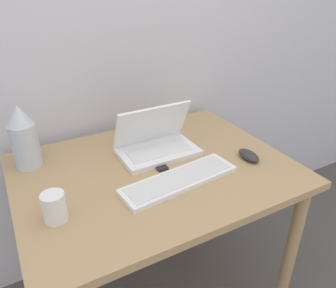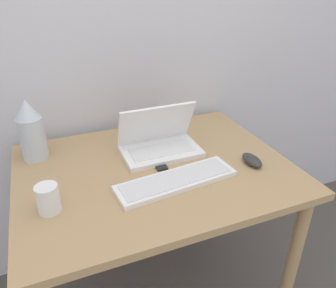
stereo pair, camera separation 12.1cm
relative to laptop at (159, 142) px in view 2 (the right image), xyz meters
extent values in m
cube|color=silver|center=(-0.06, 0.35, 0.44)|extent=(6.00, 0.05, 2.50)
cube|color=tan|center=(-0.06, -0.11, -0.06)|extent=(1.03, 0.78, 0.03)
cylinder|color=tan|center=(0.40, -0.44, -0.44)|extent=(0.05, 0.05, 0.73)
cylinder|color=tan|center=(-0.52, 0.23, -0.44)|extent=(0.05, 0.05, 0.73)
cylinder|color=tan|center=(0.40, 0.23, -0.44)|extent=(0.05, 0.05, 0.73)
cube|color=white|center=(0.00, -0.02, -0.04)|extent=(0.32, 0.20, 0.02)
cube|color=silver|center=(0.00, -0.03, -0.02)|extent=(0.26, 0.11, 0.00)
cube|color=white|center=(0.00, 0.03, 0.06)|extent=(0.32, 0.09, 0.19)
cube|color=black|center=(0.00, 0.04, 0.07)|extent=(0.28, 0.07, 0.16)
cube|color=white|center=(-0.02, -0.24, -0.04)|extent=(0.45, 0.17, 0.02)
cube|color=silver|center=(-0.02, -0.24, -0.03)|extent=(0.41, 0.14, 0.00)
ellipsoid|color=#2D2D2D|center=(0.30, -0.23, -0.03)|extent=(0.05, 0.11, 0.03)
cylinder|color=silver|center=(-0.48, 0.14, 0.04)|extent=(0.10, 0.10, 0.17)
cone|color=silver|center=(-0.48, 0.14, 0.17)|extent=(0.09, 0.09, 0.07)
cube|color=black|center=(-0.04, -0.12, -0.04)|extent=(0.04, 0.05, 0.01)
cylinder|color=white|center=(-0.45, -0.23, 0.00)|extent=(0.07, 0.07, 0.09)
camera|label=1|loc=(-0.52, -1.07, 0.63)|focal=35.00mm
camera|label=2|loc=(-0.41, -1.12, 0.63)|focal=35.00mm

